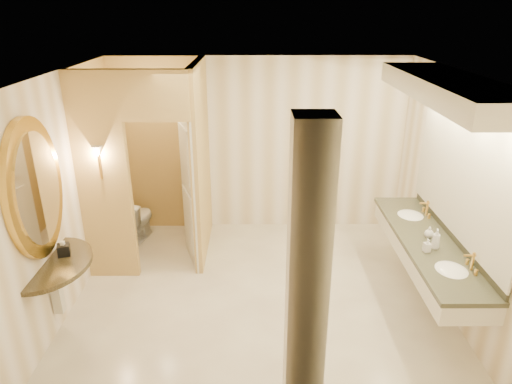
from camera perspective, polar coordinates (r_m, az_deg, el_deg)
floor at (r=5.86m, az=0.36°, el=-12.76°), size 4.50×4.50×0.00m
ceiling at (r=4.84m, az=0.43°, el=14.40°), size 4.50×4.50×0.00m
wall_back at (r=7.09m, az=0.20°, el=5.78°), size 4.50×0.02×2.70m
wall_front at (r=3.45m, az=0.80°, el=-13.50°), size 4.50×0.02×2.70m
wall_left at (r=5.64m, az=-23.11°, el=-0.51°), size 0.02×4.00×2.70m
wall_right at (r=5.69m, az=23.67°, el=-0.41°), size 0.02×4.00×2.70m
toilet_closet at (r=6.19m, az=-10.16°, el=3.28°), size 1.50×1.55×2.70m
wall_sconce at (r=5.78m, az=-19.17°, el=4.64°), size 0.14×0.14×0.42m
vanity at (r=5.35m, az=22.14°, el=1.65°), size 0.75×2.61×2.09m
console_shelf at (r=5.09m, az=-25.34°, el=-3.33°), size 1.11×1.11×2.00m
pillar at (r=3.63m, az=6.38°, el=-11.56°), size 0.31×0.31×2.70m
tissue_box at (r=5.34m, az=-22.91°, el=-6.67°), size 0.16×0.16×0.12m
toilet at (r=7.22m, az=-14.66°, el=-3.29°), size 0.52×0.73×0.67m
soap_bottle_a at (r=5.32m, az=20.62°, el=-6.25°), size 0.08×0.08×0.15m
soap_bottle_b at (r=5.64m, az=20.84°, el=-4.71°), size 0.14×0.14×0.13m
soap_bottle_c at (r=5.40m, az=21.60°, el=-5.45°), size 0.11×0.11×0.23m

